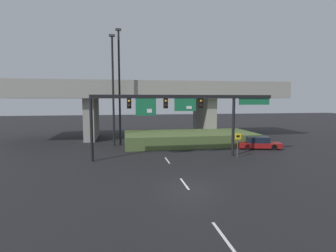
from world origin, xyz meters
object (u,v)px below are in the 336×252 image
signal_gantry (179,106)px  highway_light_pole_far (113,88)px  parked_sedan_near_right (258,143)px  speed_limit_sign (238,141)px  highway_light_pole_near (119,85)px

signal_gantry → highway_light_pole_far: highway_light_pole_far is taller
parked_sedan_near_right → highway_light_pole_far: bearing=178.4°
highway_light_pole_far → parked_sedan_near_right: 18.08m
speed_limit_sign → parked_sedan_near_right: bearing=42.8°
signal_gantry → speed_limit_sign: (5.59, -0.96, -3.36)m
highway_light_pole_far → parked_sedan_near_right: highway_light_pole_far is taller
highway_light_pole_far → highway_light_pole_near: bearing=38.2°
highway_light_pole_far → speed_limit_sign: bearing=-36.1°
parked_sedan_near_right → highway_light_pole_near: bearing=175.7°
parked_sedan_near_right → speed_limit_sign: bearing=-123.1°
speed_limit_sign → parked_sedan_near_right: (4.42, 4.09, -0.95)m
highway_light_pole_near → parked_sedan_near_right: 17.73m
signal_gantry → parked_sedan_near_right: size_ratio=3.52×
signal_gantry → highway_light_pole_near: 10.28m
highway_light_pole_far → parked_sedan_near_right: bearing=-15.7°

